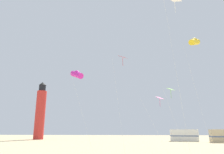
% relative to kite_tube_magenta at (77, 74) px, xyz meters
% --- Properties ---
extents(kite_tube_magenta, '(3.46, 3.57, 10.07)m').
position_rel_kite_tube_magenta_xyz_m(kite_tube_magenta, '(0.00, 0.00, 0.00)').
color(kite_tube_magenta, silver).
rests_on(kite_tube_magenta, ground).
extents(kite_diamond_lime, '(2.36, 1.86, 8.20)m').
position_rel_kite_tube_magenta_xyz_m(kite_diamond_lime, '(11.90, 3.39, -1.67)').
color(kite_diamond_lime, silver).
rests_on(kite_diamond_lime, ground).
extents(kite_diamond_scarlet, '(1.98, 1.98, 12.02)m').
position_rel_kite_tube_magenta_xyz_m(kite_diamond_scarlet, '(5.59, 0.93, 1.88)').
color(kite_diamond_scarlet, silver).
rests_on(kite_diamond_scarlet, ground).
extents(kite_diamond_rainbow, '(3.19, 3.19, 7.07)m').
position_rel_kite_tube_magenta_xyz_m(kite_diamond_rainbow, '(10.35, 3.52, -2.76)').
color(kite_diamond_rainbow, silver).
rests_on(kite_diamond_rainbow, ground).
extents(kite_tube_gold, '(2.53, 2.73, 13.88)m').
position_rel_kite_tube_magenta_xyz_m(kite_tube_gold, '(14.46, 0.01, 3.81)').
color(kite_tube_gold, silver).
rests_on(kite_tube_gold, ground).
extents(kite_diamond_white, '(1.49, 1.49, 13.37)m').
position_rel_kite_tube_magenta_xyz_m(kite_diamond_white, '(10.17, -8.91, 3.12)').
color(kite_diamond_white, silver).
rests_on(kite_diamond_white, ground).
extents(lighthouse_distant, '(2.80, 2.80, 16.80)m').
position_rel_kite_tube_magenta_xyz_m(lighthouse_distant, '(-19.72, 35.42, -1.53)').
color(lighthouse_distant, red).
rests_on(lighthouse_distant, ground).
extents(rv_van_white, '(6.61, 2.86, 2.80)m').
position_rel_kite_tube_magenta_xyz_m(rv_van_white, '(19.64, 29.53, -7.97)').
color(rv_van_white, white).
rests_on(rv_van_white, ground).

